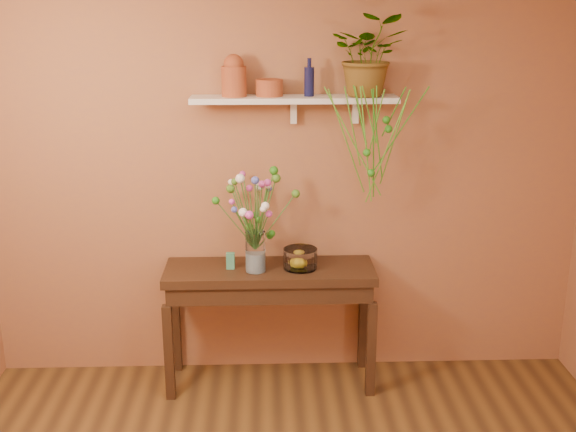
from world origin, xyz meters
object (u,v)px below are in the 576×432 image
Objects in this scene: sideboard at (270,285)px; terracotta_jug at (234,76)px; glass_vase at (255,255)px; blue_bottle at (309,81)px; glass_bowl at (300,259)px; bouquet at (255,200)px; spider_plant at (369,55)px.

terracotta_jug is at bearing 152.53° from sideboard.
sideboard is 5.13× the size of glass_vase.
blue_bottle is 1.15m from glass_bowl.
terracotta_jug is at bearing 125.60° from glass_vase.
blue_bottle is 0.82m from bouquet.
glass_bowl is at bearing 6.43° from bouquet.
spider_plant reaches higher than terracotta_jug.
blue_bottle is 1.15m from glass_vase.
blue_bottle is at bearing 26.12° from glass_vase.
glass_bowl is at bearing -16.43° from terracotta_jug.
glass_bowl reaches higher than sideboard.
terracotta_jug reaches higher than blue_bottle.
spider_plant is 1.37m from glass_bowl.
spider_plant is 1.44m from glass_vase.
glass_vase is (-0.72, -0.16, -1.24)m from spider_plant.
spider_plant reaches higher than glass_bowl.
sideboard is at bearing 32.64° from glass_vase.
sideboard is 5.28× the size of terracotta_jug.
terracotta_jug is 1.11× the size of blue_bottle.
blue_bottle is at bearing 177.88° from spider_plant.
blue_bottle reaches higher than glass_vase.
sideboard is 2.73× the size of spider_plant.
bouquet is (-0.34, -0.16, -0.73)m from blue_bottle.
glass_bowl is (0.41, -0.12, -1.17)m from terracotta_jug.
glass_vase is at bearing -54.40° from terracotta_jug.
bouquet is at bearing -51.25° from terracotta_jug.
sideboard is at bearing 176.71° from glass_bowl.
terracotta_jug is 0.85m from spider_plant.
sideboard is 0.27m from glass_bowl.
blue_bottle is 0.42× the size of bouquet.
glass_vase is (-0.09, -0.06, 0.24)m from sideboard.
terracotta_jug reaches higher than glass_vase.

